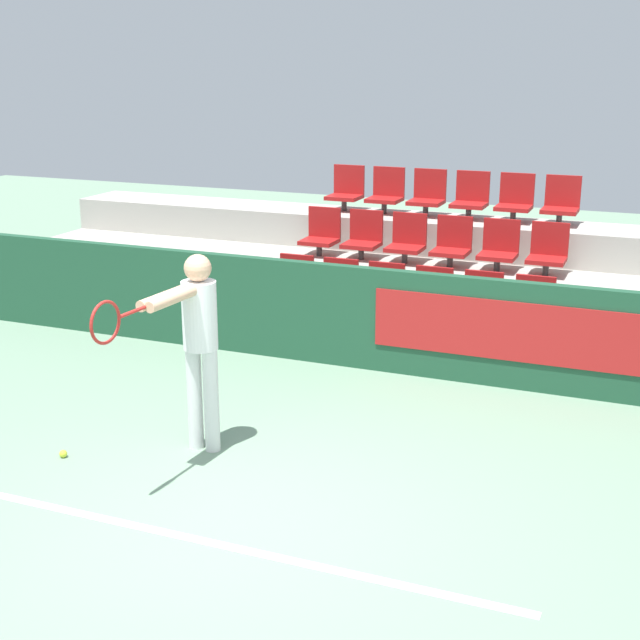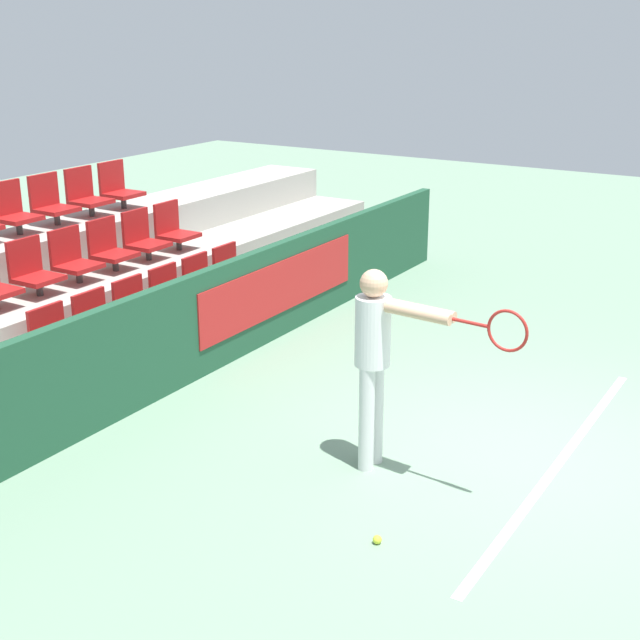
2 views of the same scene
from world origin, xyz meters
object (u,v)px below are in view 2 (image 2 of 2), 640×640
at_px(stadium_chair_10, 143,238).
at_px(stadium_chair_8, 73,258).
at_px(stadium_chair_2, 136,309).
at_px(stadium_chair_16, 86,194).
at_px(stadium_chair_1, 98,324).
at_px(tennis_player, 380,350).
at_px(stadium_chair_3, 171,296).
at_px(stadium_chair_5, 232,272).
at_px(stadium_chair_7, 33,270).
at_px(stadium_chair_17, 118,187).
at_px(stadium_chair_0, 56,340).
at_px(stadium_chair_11, 174,229).
at_px(stadium_chair_14, 13,211).
at_px(stadium_chair_4, 203,283).
at_px(tennis_ball, 377,540).
at_px(stadium_chair_15, 51,202).
at_px(stadium_chair_9, 109,247).

bearing_deg(stadium_chair_10, stadium_chair_8, 180.00).
relative_size(stadium_chair_2, stadium_chair_16, 1.00).
bearing_deg(stadium_chair_1, tennis_player, -90.71).
distance_m(stadium_chair_3, stadium_chair_10, 1.13).
height_order(stadium_chair_5, stadium_chair_7, stadium_chair_7).
bearing_deg(stadium_chair_1, stadium_chair_17, 38.34).
bearing_deg(stadium_chair_16, stadium_chair_0, -141.66).
distance_m(stadium_chair_2, stadium_chair_10, 1.48).
relative_size(stadium_chair_11, stadium_chair_14, 1.00).
height_order(stadium_chair_4, stadium_chair_16, stadium_chair_16).
relative_size(stadium_chair_5, stadium_chair_16, 1.00).
bearing_deg(stadium_chair_11, stadium_chair_4, -122.30).
height_order(stadium_chair_11, stadium_chair_17, stadium_chair_17).
bearing_deg(stadium_chair_1, stadium_chair_10, 27.80).
bearing_deg(stadium_chair_8, stadium_chair_0, -141.66).
distance_m(stadium_chair_5, tennis_ball, 5.02).
bearing_deg(stadium_chair_5, stadium_chair_11, 90.00).
height_order(stadium_chair_1, stadium_chair_10, stadium_chair_10).
bearing_deg(stadium_chair_2, stadium_chair_3, 0.00).
bearing_deg(stadium_chair_7, stadium_chair_1, -90.00).
bearing_deg(tennis_ball, stadium_chair_16, 63.61).
distance_m(stadium_chair_4, tennis_ball, 4.67).
bearing_deg(stadium_chair_8, stadium_chair_15, 57.70).
height_order(stadium_chair_2, stadium_chair_5, same).
bearing_deg(stadium_chair_7, stadium_chair_4, -27.80).
xyz_separation_m(stadium_chair_1, stadium_chair_15, (1.11, 1.76, 0.86)).
distance_m(stadium_chair_15, tennis_player, 5.11).
relative_size(stadium_chair_0, tennis_ball, 8.88).
distance_m(stadium_chair_9, stadium_chair_15, 0.98).
distance_m(stadium_chair_2, stadium_chair_17, 2.58).
bearing_deg(stadium_chair_3, stadium_chair_4, 0.00).
bearing_deg(stadium_chair_1, stadium_chair_3, 0.00).
bearing_deg(stadium_chair_2, stadium_chair_14, 90.00).
relative_size(stadium_chair_11, tennis_player, 0.34).
bearing_deg(tennis_ball, stadium_chair_9, 64.81).
relative_size(stadium_chair_10, stadium_chair_17, 1.00).
distance_m(stadium_chair_5, stadium_chair_9, 1.48).
height_order(stadium_chair_3, stadium_chair_10, stadium_chair_10).
xyz_separation_m(stadium_chair_15, stadium_chair_17, (1.11, 0.00, 0.00)).
height_order(stadium_chair_3, tennis_ball, stadium_chair_3).
bearing_deg(stadium_chair_1, stadium_chair_7, 90.00).
distance_m(stadium_chair_7, tennis_ball, 4.86).
distance_m(stadium_chair_11, tennis_ball, 5.77).
xyz_separation_m(stadium_chair_7, stadium_chair_15, (1.11, 0.88, 0.43)).
bearing_deg(stadium_chair_5, stadium_chair_4, 180.00).
height_order(stadium_chair_14, stadium_chair_16, same).
bearing_deg(stadium_chair_5, stadium_chair_14, 133.48).
distance_m(stadium_chair_2, stadium_chair_16, 2.25).
xyz_separation_m(stadium_chair_2, stadium_chair_8, (0.00, 0.88, 0.43)).
height_order(stadium_chair_16, stadium_chair_17, same).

